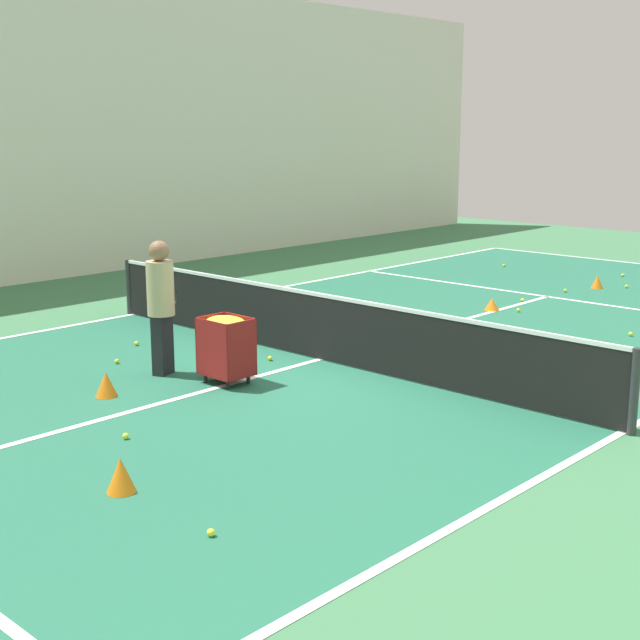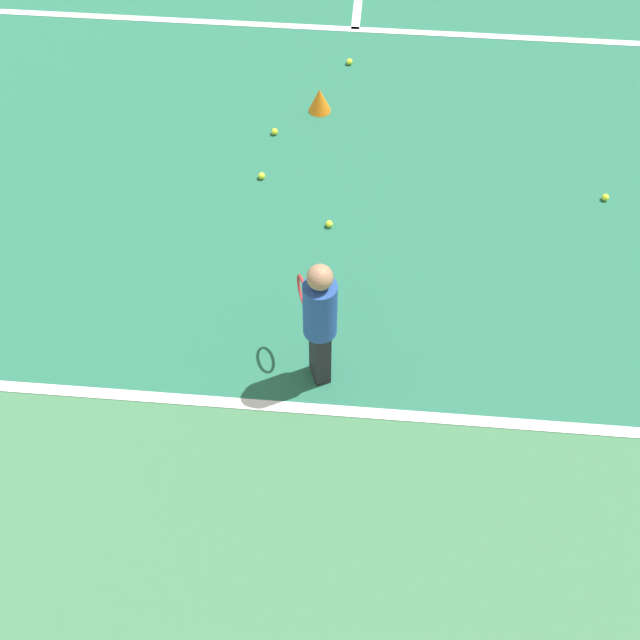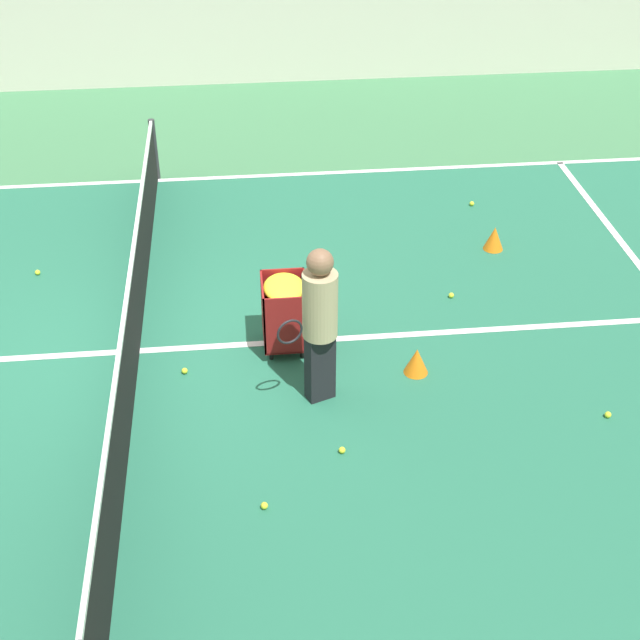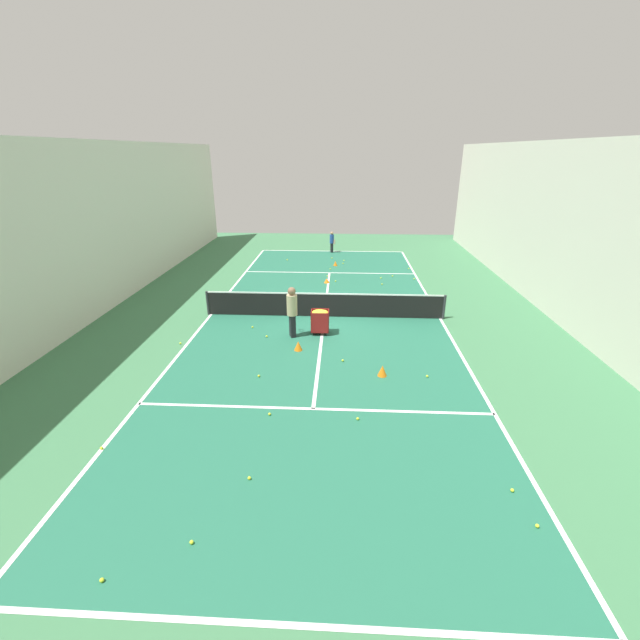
# 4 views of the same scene
# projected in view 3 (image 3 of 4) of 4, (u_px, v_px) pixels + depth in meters

# --- Properties ---
(ground_plane) EXTENTS (36.15, 36.15, 0.00)m
(ground_plane) POSITION_uv_depth(u_px,v_px,m) (139.00, 351.00, 10.22)
(ground_plane) COLOR #3D754C
(court_playing_area) EXTENTS (9.03, 23.59, 0.00)m
(court_playing_area) POSITION_uv_depth(u_px,v_px,m) (139.00, 351.00, 10.22)
(court_playing_area) COLOR #23664C
(court_playing_area) RESTS_ON ground
(line_sideline_left) EXTENTS (0.10, 23.59, 0.00)m
(line_sideline_left) POSITION_uv_depth(u_px,v_px,m) (157.00, 180.00, 13.92)
(line_sideline_left) COLOR white
(line_sideline_left) RESTS_ON ground
(line_centre_service) EXTENTS (0.10, 12.97, 0.00)m
(line_centre_service) POSITION_uv_depth(u_px,v_px,m) (139.00, 351.00, 10.22)
(line_centre_service) COLOR white
(line_centre_service) RESTS_ON ground
(tennis_net) EXTENTS (9.33, 0.10, 0.97)m
(tennis_net) POSITION_uv_depth(u_px,v_px,m) (134.00, 315.00, 9.94)
(tennis_net) COLOR #2D2D33
(tennis_net) RESTS_ON ground
(coach_at_net) EXTENTS (0.47, 0.69, 1.81)m
(coach_at_net) POSITION_uv_depth(u_px,v_px,m) (320.00, 317.00, 8.96)
(coach_at_net) COLOR black
(coach_at_net) RESTS_ON ground
(ball_cart) EXTENTS (0.62, 0.50, 0.89)m
(ball_cart) POSITION_uv_depth(u_px,v_px,m) (284.00, 301.00, 9.95)
(ball_cart) COLOR maroon
(ball_cart) RESTS_ON ground
(training_cone_2) EXTENTS (0.27, 0.27, 0.33)m
(training_cone_2) POSITION_uv_depth(u_px,v_px,m) (494.00, 238.00, 12.07)
(training_cone_2) COLOR orange
(training_cone_2) RESTS_ON ground
(training_cone_3) EXTENTS (0.27, 0.27, 0.31)m
(training_cone_3) POSITION_uv_depth(u_px,v_px,m) (416.00, 361.00, 9.81)
(training_cone_3) COLOR orange
(training_cone_3) RESTS_ON ground
(tennis_ball_2) EXTENTS (0.07, 0.07, 0.07)m
(tennis_ball_2) POSITION_uv_depth(u_px,v_px,m) (608.00, 415.00, 9.24)
(tennis_ball_2) COLOR yellow
(tennis_ball_2) RESTS_ON ground
(tennis_ball_3) EXTENTS (0.07, 0.07, 0.07)m
(tennis_ball_3) POSITION_uv_depth(u_px,v_px,m) (38.00, 272.00, 11.58)
(tennis_ball_3) COLOR yellow
(tennis_ball_3) RESTS_ON ground
(tennis_ball_5) EXTENTS (0.07, 0.07, 0.07)m
(tennis_ball_5) POSITION_uv_depth(u_px,v_px,m) (264.00, 506.00, 8.19)
(tennis_ball_5) COLOR yellow
(tennis_ball_5) RESTS_ON ground
(tennis_ball_11) EXTENTS (0.07, 0.07, 0.07)m
(tennis_ball_11) POSITION_uv_depth(u_px,v_px,m) (451.00, 295.00, 11.13)
(tennis_ball_11) COLOR yellow
(tennis_ball_11) RESTS_ON ground
(tennis_ball_13) EXTENTS (0.07, 0.07, 0.07)m
(tennis_ball_13) POSITION_uv_depth(u_px,v_px,m) (185.00, 371.00, 9.86)
(tennis_ball_13) COLOR yellow
(tennis_ball_13) RESTS_ON ground
(tennis_ball_16) EXTENTS (0.07, 0.07, 0.07)m
(tennis_ball_16) POSITION_uv_depth(u_px,v_px,m) (342.00, 450.00, 8.80)
(tennis_ball_16) COLOR yellow
(tennis_ball_16) RESTS_ON ground
(tennis_ball_17) EXTENTS (0.07, 0.07, 0.07)m
(tennis_ball_17) POSITION_uv_depth(u_px,v_px,m) (472.00, 204.00, 13.20)
(tennis_ball_17) COLOR yellow
(tennis_ball_17) RESTS_ON ground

